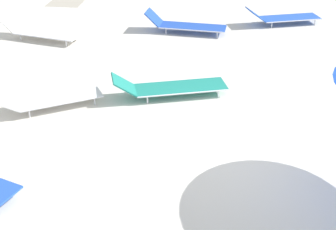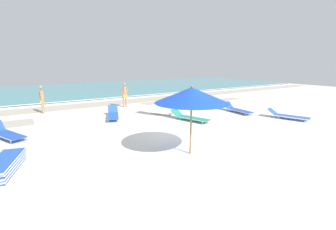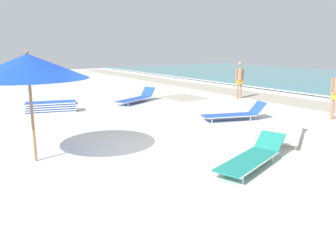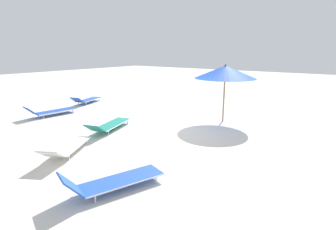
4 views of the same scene
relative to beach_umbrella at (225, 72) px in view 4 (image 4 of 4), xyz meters
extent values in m
cube|color=silver|center=(1.09, 2.35, -2.14)|extent=(60.00, 60.00, 0.16)
cylinder|color=#9E7547|center=(0.00, 0.00, -1.02)|extent=(0.06, 0.06, 2.06)
cone|color=blue|center=(0.00, 0.00, 0.01)|extent=(2.48, 2.48, 0.51)
cylinder|color=#13359C|center=(0.00, 0.00, -0.24)|extent=(2.40, 2.40, 0.01)
sphere|color=#9E7547|center=(0.00, 0.00, 0.29)|extent=(0.07, 0.07, 0.07)
cube|color=blue|center=(7.88, 0.80, -1.88)|extent=(1.10, 1.80, 0.03)
cylinder|color=silver|center=(7.60, 0.70, -1.88)|extent=(0.56, 1.62, 0.03)
cylinder|color=silver|center=(8.17, 0.89, -1.88)|extent=(0.56, 1.62, 0.03)
cube|color=blue|center=(7.55, 1.82, -1.72)|extent=(0.69, 0.62, 0.34)
cylinder|color=silver|center=(7.85, 0.09, -1.98)|extent=(0.03, 0.03, 0.16)
cylinder|color=silver|center=(8.33, 0.25, -1.98)|extent=(0.03, 0.03, 0.16)
cylinder|color=silver|center=(7.43, 1.35, -1.98)|extent=(0.03, 0.03, 0.16)
cylinder|color=silver|center=(7.92, 1.51, -1.98)|extent=(0.03, 0.03, 0.16)
cube|color=#1E8475|center=(2.93, 3.49, -1.88)|extent=(1.14, 1.96, 0.03)
cylinder|color=silver|center=(2.65, 3.40, -1.88)|extent=(0.60, 1.79, 0.03)
cylinder|color=silver|center=(3.22, 3.58, -1.88)|extent=(0.60, 1.79, 0.03)
cube|color=#1E8475|center=(2.58, 4.60, -1.72)|extent=(0.69, 0.62, 0.34)
cylinder|color=silver|center=(2.91, 2.72, -1.98)|extent=(0.03, 0.03, 0.16)
cylinder|color=silver|center=(3.40, 2.87, -1.98)|extent=(0.03, 0.03, 0.16)
cylinder|color=silver|center=(2.47, 4.11, -1.98)|extent=(0.03, 0.03, 0.16)
cylinder|color=silver|center=(2.95, 4.26, -1.98)|extent=(0.03, 0.03, 0.16)
cube|color=white|center=(2.17, 5.81, -1.88)|extent=(1.34, 1.70, 0.03)
cylinder|color=silver|center=(1.92, 5.66, -1.88)|extent=(0.85, 1.41, 0.03)
cylinder|color=silver|center=(2.43, 5.96, -1.88)|extent=(0.85, 1.41, 0.03)
cube|color=white|center=(1.64, 6.70, -1.73)|extent=(0.74, 0.70, 0.33)
cylinder|color=silver|center=(2.28, 5.14, -1.98)|extent=(0.03, 0.03, 0.16)
cylinder|color=silver|center=(2.72, 5.40, -1.98)|extent=(0.03, 0.03, 0.16)
cylinder|color=silver|center=(1.63, 6.22, -1.98)|extent=(0.03, 0.03, 0.16)
cylinder|color=silver|center=(2.07, 6.48, -1.98)|extent=(0.03, 0.03, 0.16)
cube|color=blue|center=(-0.59, 6.37, -1.88)|extent=(1.16, 1.90, 0.03)
cylinder|color=silver|center=(-0.88, 6.47, -1.88)|extent=(0.62, 1.72, 0.03)
cylinder|color=silver|center=(-0.31, 6.27, -1.88)|extent=(0.62, 1.72, 0.03)
cube|color=blue|center=(-0.24, 7.39, -1.67)|extent=(0.67, 0.55, 0.43)
cylinder|color=silver|center=(-1.06, 5.79, -1.98)|extent=(0.03, 0.03, 0.16)
cylinder|color=silver|center=(-0.58, 5.62, -1.98)|extent=(0.03, 0.03, 0.16)
cylinder|color=silver|center=(-0.60, 7.12, -1.98)|extent=(0.03, 0.03, 0.16)
cylinder|color=silver|center=(-0.12, 6.95, -1.98)|extent=(0.03, 0.03, 0.16)
cube|color=blue|center=(6.74, 3.54, -1.88)|extent=(0.75, 1.85, 0.03)
cylinder|color=silver|center=(6.44, 3.57, -1.88)|extent=(0.18, 1.80, 0.03)
cylinder|color=silver|center=(7.04, 3.52, -1.88)|extent=(0.18, 1.80, 0.03)
cube|color=blue|center=(6.83, 4.64, -1.69)|extent=(0.61, 0.47, 0.40)
cylinder|color=silver|center=(6.43, 2.86, -1.98)|extent=(0.03, 0.03, 0.16)
cylinder|color=silver|center=(6.93, 2.82, -1.98)|extent=(0.03, 0.03, 0.16)
cylinder|color=silver|center=(6.54, 4.26, -1.98)|extent=(0.03, 0.03, 0.16)
cylinder|color=silver|center=(7.05, 4.22, -1.98)|extent=(0.03, 0.03, 0.16)
camera|label=1|loc=(-5.65, 2.68, 2.33)|focal=50.00mm
camera|label=2|loc=(-4.61, -5.80, 1.02)|focal=24.00mm
camera|label=3|loc=(7.30, -1.40, 0.41)|focal=35.00mm
camera|label=4|loc=(-4.48, 9.96, 0.86)|focal=28.00mm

